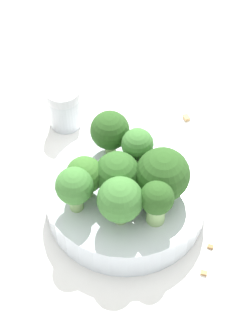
% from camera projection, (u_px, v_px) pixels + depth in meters
% --- Properties ---
extents(ground_plane, '(3.00, 3.00, 0.00)m').
position_uv_depth(ground_plane, '(126.00, 207.00, 0.63)').
color(ground_plane, white).
extents(bowl, '(0.18, 0.18, 0.04)m').
position_uv_depth(bowl, '(126.00, 197.00, 0.61)').
color(bowl, silver).
rests_on(bowl, ground_plane).
extents(broccoli_floret_0, '(0.03, 0.03, 0.05)m').
position_uv_depth(broccoli_floret_0, '(137.00, 147.00, 0.59)').
color(broccoli_floret_0, '#7A9E5B').
rests_on(broccoli_floret_0, bowl).
extents(broccoli_floret_1, '(0.05, 0.05, 0.06)m').
position_uv_depth(broccoli_floret_1, '(120.00, 200.00, 0.55)').
color(broccoli_floret_1, '#8EB770').
rests_on(broccoli_floret_1, bowl).
extents(broccoli_floret_2, '(0.06, 0.06, 0.06)m').
position_uv_depth(broccoli_floret_2, '(163.00, 175.00, 0.57)').
color(broccoli_floret_2, '#7A9E5B').
rests_on(broccoli_floret_2, bowl).
extents(broccoli_floret_3, '(0.05, 0.05, 0.05)m').
position_uv_depth(broccoli_floret_3, '(117.00, 174.00, 0.57)').
color(broccoli_floret_3, '#84AD66').
rests_on(broccoli_floret_3, bowl).
extents(broccoli_floret_4, '(0.04, 0.04, 0.06)m').
position_uv_depth(broccoli_floret_4, '(110.00, 131.00, 0.61)').
color(broccoli_floret_4, '#7A9E5B').
rests_on(broccoli_floret_4, bowl).
extents(broccoli_floret_5, '(0.04, 0.04, 0.05)m').
position_uv_depth(broccoli_floret_5, '(84.00, 174.00, 0.57)').
color(broccoli_floret_5, '#8EB770').
rests_on(broccoli_floret_5, bowl).
extents(broccoli_floret_6, '(0.04, 0.04, 0.06)m').
position_uv_depth(broccoli_floret_6, '(75.00, 187.00, 0.56)').
color(broccoli_floret_6, '#84AD66').
rests_on(broccoli_floret_6, bowl).
extents(broccoli_floret_7, '(0.03, 0.03, 0.05)m').
position_uv_depth(broccoli_floret_7, '(157.00, 201.00, 0.55)').
color(broccoli_floret_7, '#8EB770').
rests_on(broccoli_floret_7, bowl).
extents(pepper_shaker, '(0.04, 0.04, 0.06)m').
position_uv_depth(pepper_shaker, '(64.00, 107.00, 0.69)').
color(pepper_shaker, '#B2B7BC').
rests_on(pepper_shaker, ground_plane).
extents(almond_crumb_0, '(0.01, 0.01, 0.01)m').
position_uv_depth(almond_crumb_0, '(211.00, 246.00, 0.59)').
color(almond_crumb_0, olive).
rests_on(almond_crumb_0, ground_plane).
extents(almond_crumb_1, '(0.01, 0.01, 0.01)m').
position_uv_depth(almond_crumb_1, '(204.00, 272.00, 0.57)').
color(almond_crumb_1, '#AD7F4C').
rests_on(almond_crumb_1, ground_plane).
extents(almond_crumb_2, '(0.01, 0.01, 0.01)m').
position_uv_depth(almond_crumb_2, '(187.00, 116.00, 0.71)').
color(almond_crumb_2, tan).
rests_on(almond_crumb_2, ground_plane).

